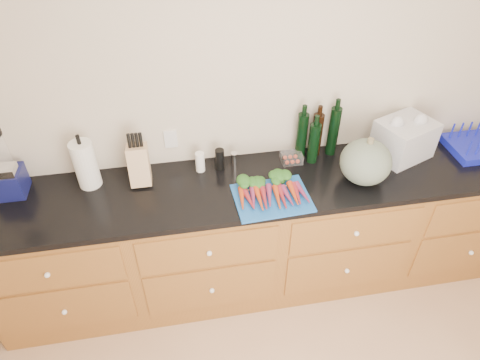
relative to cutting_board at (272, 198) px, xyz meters
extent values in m
cube|color=beige|center=(0.05, 0.48, 0.35)|extent=(4.10, 0.05, 2.60)
cube|color=brown|center=(0.05, 0.16, -0.50)|extent=(3.60, 0.60, 0.90)
cube|color=brown|center=(-1.30, -0.15, -0.23)|extent=(0.82, 0.01, 0.28)
sphere|color=white|center=(-1.30, -0.16, -0.23)|extent=(0.03, 0.03, 0.03)
cube|color=brown|center=(-1.30, -0.15, -0.59)|extent=(0.82, 0.01, 0.38)
sphere|color=white|center=(-1.30, -0.16, -0.59)|extent=(0.03, 0.03, 0.03)
cube|color=brown|center=(-0.40, -0.15, -0.23)|extent=(0.82, 0.01, 0.28)
sphere|color=white|center=(-0.40, -0.16, -0.23)|extent=(0.03, 0.03, 0.03)
cube|color=brown|center=(-0.40, -0.15, -0.59)|extent=(0.82, 0.01, 0.38)
sphere|color=white|center=(-0.40, -0.16, -0.59)|extent=(0.03, 0.03, 0.03)
cube|color=brown|center=(0.50, -0.15, -0.23)|extent=(0.82, 0.01, 0.28)
sphere|color=white|center=(0.50, -0.16, -0.23)|extent=(0.03, 0.03, 0.03)
cube|color=brown|center=(0.50, -0.15, -0.59)|extent=(0.82, 0.01, 0.38)
sphere|color=white|center=(0.50, -0.16, -0.59)|extent=(0.03, 0.03, 0.03)
cube|color=brown|center=(1.40, -0.15, -0.59)|extent=(0.82, 0.01, 0.38)
sphere|color=white|center=(1.40, -0.16, -0.59)|extent=(0.03, 0.03, 0.03)
cube|color=black|center=(0.05, 0.16, -0.03)|extent=(3.64, 0.62, 0.04)
cube|color=#1959AF|center=(0.00, 0.00, 0.00)|extent=(0.45, 0.35, 0.01)
cone|color=#C23F16|center=(-0.18, -0.02, 0.03)|extent=(0.04, 0.19, 0.04)
cone|color=maroon|center=(-0.15, -0.02, 0.03)|extent=(0.04, 0.19, 0.04)
cone|color=#7D274F|center=(-0.12, -0.02, 0.03)|extent=(0.04, 0.19, 0.04)
cone|color=#C23F16|center=(-0.09, -0.02, 0.03)|extent=(0.04, 0.19, 0.04)
cone|color=maroon|center=(-0.06, -0.02, 0.03)|extent=(0.04, 0.19, 0.04)
cone|color=#7D274F|center=(-0.03, -0.02, 0.03)|extent=(0.04, 0.19, 0.04)
ellipsoid|color=#29531B|center=(-0.10, 0.12, 0.03)|extent=(0.19, 0.11, 0.06)
cone|color=#C23F16|center=(0.03, -0.02, 0.03)|extent=(0.04, 0.19, 0.04)
cone|color=maroon|center=(0.06, -0.02, 0.03)|extent=(0.04, 0.19, 0.04)
cone|color=#7D274F|center=(0.09, -0.02, 0.03)|extent=(0.04, 0.19, 0.04)
cone|color=#C23F16|center=(0.12, -0.02, 0.03)|extent=(0.04, 0.19, 0.04)
cone|color=maroon|center=(0.15, -0.02, 0.03)|extent=(0.04, 0.19, 0.04)
cone|color=#7D274F|center=(0.18, -0.02, 0.03)|extent=(0.04, 0.19, 0.04)
ellipsoid|color=#29531B|center=(0.10, 0.12, 0.03)|extent=(0.19, 0.11, 0.06)
ellipsoid|color=#516152|center=(0.59, 0.07, 0.13)|extent=(0.31, 0.31, 0.28)
cube|color=#10134C|center=(-1.50, 0.32, 0.08)|extent=(0.17, 0.17, 0.16)
cube|color=silver|center=(-1.50, 0.29, 0.18)|extent=(0.15, 0.10, 0.05)
cylinder|color=white|center=(-1.06, 0.32, 0.14)|extent=(0.13, 0.13, 0.30)
cube|color=tan|center=(-0.75, 0.30, 0.12)|extent=(0.12, 0.12, 0.24)
cylinder|color=white|center=(-0.38, 0.34, 0.06)|extent=(0.06, 0.06, 0.13)
cylinder|color=black|center=(-0.26, 0.34, 0.07)|extent=(0.06, 0.06, 0.14)
cylinder|color=silver|center=(-0.17, 0.34, 0.05)|extent=(0.05, 0.05, 0.11)
cube|color=white|center=(0.21, 0.33, 0.02)|extent=(0.13, 0.11, 0.06)
cylinder|color=black|center=(0.28, 0.38, 0.15)|extent=(0.07, 0.07, 0.32)
cylinder|color=black|center=(0.38, 0.39, 0.14)|extent=(0.07, 0.07, 0.30)
cylinder|color=black|center=(0.49, 0.38, 0.16)|extent=(0.07, 0.07, 0.34)
cylinder|color=black|center=(0.34, 0.32, 0.13)|extent=(0.07, 0.07, 0.27)
cube|color=#141CB7|center=(1.48, 0.24, 0.02)|extent=(0.40, 0.32, 0.05)
camera|label=1|loc=(-0.50, -1.79, 1.69)|focal=32.00mm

